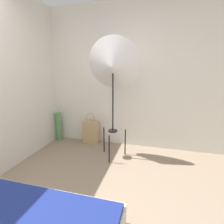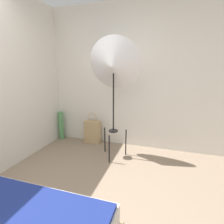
% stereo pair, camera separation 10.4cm
% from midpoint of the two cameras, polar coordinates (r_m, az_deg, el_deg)
% --- Properties ---
extents(wall_back, '(8.00, 0.05, 2.60)m').
position_cam_midpoint_polar(wall_back, '(3.31, 0.98, 11.09)').
color(wall_back, silver).
rests_on(wall_back, ground_plane).
extents(photo_umbrella, '(0.84, 0.45, 1.94)m').
position_cam_midpoint_polar(photo_umbrella, '(2.75, -0.83, 14.84)').
color(photo_umbrella, black).
rests_on(photo_umbrella, ground_plane).
extents(tote_bag, '(0.32, 0.14, 0.62)m').
position_cam_midpoint_polar(tote_bag, '(3.55, -7.74, -6.47)').
color(tote_bag, tan).
rests_on(tote_bag, ground_plane).
extents(paper_roll, '(0.10, 0.10, 0.59)m').
position_cam_midpoint_polar(paper_roll, '(3.86, -17.75, -4.40)').
color(paper_roll, '#56995B').
rests_on(paper_roll, ground_plane).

